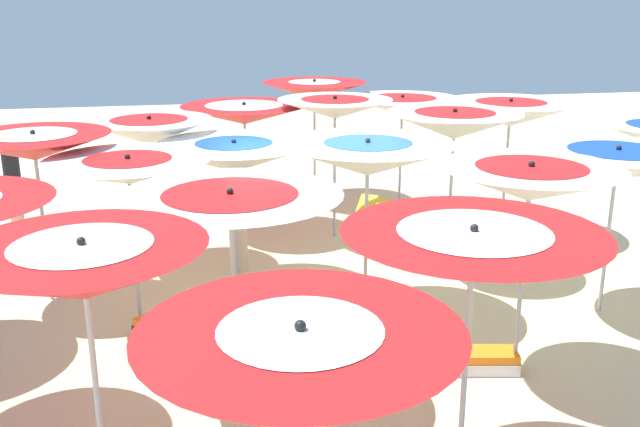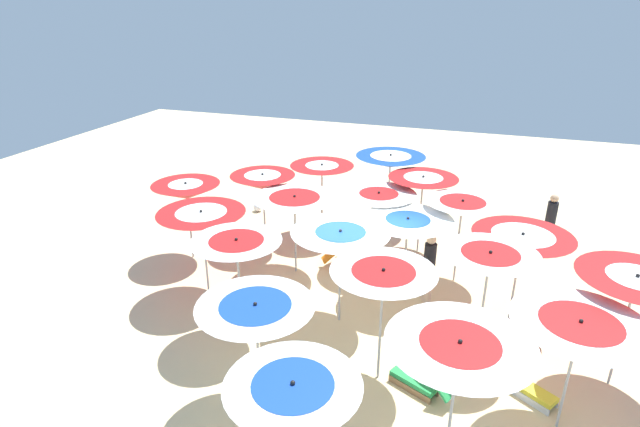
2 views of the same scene
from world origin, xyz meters
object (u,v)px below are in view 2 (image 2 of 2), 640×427
(beach_umbrella_2, at_px, (462,208))
(beachgoer_0, at_px, (550,222))
(beach_umbrella_17, at_px, (237,248))
(beach_umbrella_8, at_px, (379,199))
(beach_umbrella_14, at_px, (263,182))
(beach_umbrella_18, at_px, (202,218))
(beach_umbrella_13, at_px, (295,203))
(beach_umbrella_7, at_px, (407,227))
(beach_umbrella_3, at_px, (423,183))
(beach_umbrella_12, at_px, (340,240))
(beach_umbrella_5, at_px, (579,330))
(beach_umbrella_10, at_px, (459,354))
(beach_umbrella_6, at_px, (490,260))
(beach_umbrella_19, at_px, (186,191))
(lounger_3, at_px, (347,259))
(lounger_2, at_px, (529,388))
(beachgoer_1, at_px, (429,267))
(beach_umbrella_15, at_px, (293,395))
(beach_umbrella_1, at_px, (522,241))
(lounger_1, at_px, (418,383))
(beach_ball, at_px, (258,207))
(beach_umbrella_9, at_px, (322,170))
(lounger_0, at_px, (258,316))
(beach_umbrella_0, at_px, (635,285))
(beach_umbrella_11, at_px, (383,280))
(beach_umbrella_4, at_px, (390,161))
(beach_umbrella_16, at_px, (256,315))

(beach_umbrella_2, xyz_separation_m, beachgoer_0, (-2.47, -2.62, -1.14))
(beach_umbrella_17, bearing_deg, beach_umbrella_8, -116.53)
(beach_umbrella_14, xyz_separation_m, beach_umbrella_18, (0.24, 3.07, 0.06))
(beach_umbrella_13, distance_m, beach_umbrella_14, 1.94)
(beach_umbrella_7, bearing_deg, beach_umbrella_3, -89.57)
(beach_umbrella_2, bearing_deg, beach_umbrella_12, 48.92)
(beach_umbrella_5, relative_size, beach_umbrella_18, 0.97)
(beach_umbrella_10, bearing_deg, beach_umbrella_6, -96.53)
(beach_umbrella_5, xyz_separation_m, beach_umbrella_12, (4.67, -1.91, 0.04))
(beach_umbrella_19, relative_size, lounger_3, 1.85)
(beach_umbrella_14, height_order, lounger_3, beach_umbrella_14)
(lounger_2, xyz_separation_m, beachgoer_1, (2.34, -2.81, 0.77))
(beach_umbrella_15, relative_size, beachgoer_1, 1.27)
(beach_umbrella_12, xyz_separation_m, beach_umbrella_13, (1.84, -1.88, -0.06))
(beach_umbrella_1, xyz_separation_m, beach_umbrella_18, (7.43, 1.19, 0.03))
(beach_umbrella_15, height_order, lounger_1, beach_umbrella_15)
(beach_umbrella_8, relative_size, beach_ball, 7.21)
(beach_umbrella_7, distance_m, beach_umbrella_10, 5.16)
(beach_umbrella_1, relative_size, beach_umbrella_8, 1.04)
(beach_umbrella_1, distance_m, beachgoer_1, 2.33)
(beachgoer_0, bearing_deg, beach_umbrella_6, 48.74)
(beach_umbrella_3, height_order, beach_umbrella_9, beach_umbrella_3)
(lounger_2, bearing_deg, beach_umbrella_17, -146.57)
(beach_umbrella_5, height_order, lounger_0, beach_umbrella_5)
(beach_umbrella_0, relative_size, beach_umbrella_1, 1.07)
(beach_umbrella_17, bearing_deg, beach_ball, -67.55)
(beach_umbrella_15, bearing_deg, beach_umbrella_11, -100.34)
(beach_umbrella_4, xyz_separation_m, beach_umbrella_8, (-0.25, 2.82, -0.23))
(beach_umbrella_3, bearing_deg, lounger_0, 58.85)
(beach_umbrella_12, relative_size, beach_umbrella_16, 1.04)
(beach_umbrella_7, xyz_separation_m, beach_umbrella_11, (-0.08, 3.29, 0.33))
(beach_umbrella_8, distance_m, beach_umbrella_10, 6.81)
(beach_umbrella_2, relative_size, lounger_0, 1.72)
(beach_umbrella_11, height_order, beach_umbrella_14, beach_umbrella_11)
(beach_umbrella_14, xyz_separation_m, lounger_2, (-7.53, 4.39, -1.90))
(beach_umbrella_10, xyz_separation_m, beach_umbrella_15, (2.09, 1.53, -0.07))
(beach_umbrella_2, xyz_separation_m, beach_umbrella_12, (2.44, 2.80, -0.00))
(beach_umbrella_7, relative_size, lounger_3, 1.75)
(lounger_2, bearing_deg, beach_umbrella_10, -90.60)
(beach_umbrella_4, xyz_separation_m, beach_umbrella_7, (-1.29, 4.20, -0.33))
(beach_umbrella_7, xyz_separation_m, beach_umbrella_12, (1.25, 1.61, 0.18))
(beach_umbrella_13, bearing_deg, beach_umbrella_14, -39.43)
(beach_umbrella_1, bearing_deg, beach_umbrella_5, 104.52)
(beach_umbrella_6, distance_m, beach_umbrella_7, 2.71)
(beach_umbrella_0, relative_size, beach_umbrella_17, 1.02)
(beach_umbrella_10, relative_size, beachgoer_0, 1.30)
(beach_umbrella_2, bearing_deg, beach_umbrella_15, 77.50)
(beach_umbrella_16, height_order, beachgoer_1, beach_umbrella_16)
(beach_umbrella_9, height_order, beach_umbrella_11, beach_umbrella_11)
(beach_umbrella_7, xyz_separation_m, beach_umbrella_14, (4.58, -1.50, 0.16))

